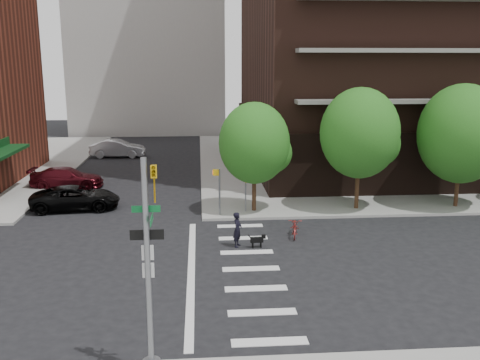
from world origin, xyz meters
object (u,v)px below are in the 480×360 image
(parked_car_black, at_px, (75,198))
(dog_walker, at_px, (238,230))
(scooter, at_px, (295,227))
(parked_car_maroon, at_px, (67,178))
(traffic_signal, at_px, (150,284))
(parked_car_silver, at_px, (118,148))

(parked_car_black, height_order, dog_walker, dog_walker)
(scooter, distance_m, dog_walker, 3.24)
(parked_car_maroon, bearing_deg, traffic_signal, -161.49)
(parked_car_maroon, height_order, dog_walker, dog_walker)
(parked_car_black, xyz_separation_m, scooter, (11.97, -5.84, -0.22))
(parked_car_black, xyz_separation_m, parked_car_maroon, (-1.83, 5.68, 0.01))
(parked_car_maroon, xyz_separation_m, scooter, (13.80, -11.52, -0.22))
(parked_car_silver, xyz_separation_m, dog_walker, (9.10, -24.70, 0.03))
(parked_car_silver, height_order, scooter, parked_car_silver)
(parked_car_black, distance_m, parked_car_silver, 17.57)
(traffic_signal, relative_size, dog_walker, 3.63)
(traffic_signal, height_order, parked_car_black, traffic_signal)
(parked_car_maroon, bearing_deg, parked_car_silver, -8.29)
(parked_car_maroon, height_order, parked_car_silver, parked_car_silver)
(parked_car_black, bearing_deg, dog_walker, -133.40)
(traffic_signal, relative_size, parked_car_black, 1.19)
(parked_car_black, bearing_deg, parked_car_maroon, 12.77)
(traffic_signal, distance_m, parked_car_silver, 35.60)
(traffic_signal, height_order, scooter, traffic_signal)
(traffic_signal, distance_m, scooter, 13.30)
(traffic_signal, xyz_separation_m, parked_car_maroon, (-7.73, 23.15, -1.99))
(scooter, bearing_deg, parked_car_maroon, 150.13)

